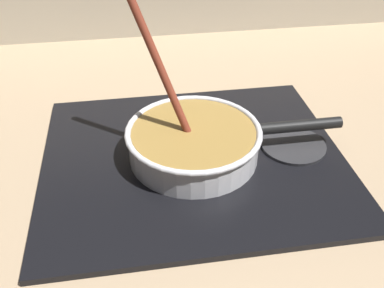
# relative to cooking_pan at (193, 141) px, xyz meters

# --- Properties ---
(ground) EXTENTS (2.40, 1.60, 0.04)m
(ground) POSITION_rel_cooking_pan_xyz_m (0.00, -0.15, -0.07)
(ground) COLOR #9E8466
(hob_plate) EXTENTS (0.56, 0.48, 0.01)m
(hob_plate) POSITION_rel_cooking_pan_xyz_m (-0.00, -0.00, -0.04)
(hob_plate) COLOR black
(hob_plate) RESTS_ON ground
(burner_ring) EXTENTS (0.21, 0.21, 0.01)m
(burner_ring) POSITION_rel_cooking_pan_xyz_m (-0.00, -0.00, -0.03)
(burner_ring) COLOR #592D0C
(burner_ring) RESTS_ON hob_plate
(spare_burner) EXTENTS (0.13, 0.13, 0.01)m
(spare_burner) POSITION_rel_cooking_pan_xyz_m (0.20, -0.00, -0.03)
(spare_burner) COLOR #262628
(spare_burner) RESTS_ON hob_plate
(cooking_pan) EXTENTS (0.41, 0.25, 0.31)m
(cooking_pan) POSITION_rel_cooking_pan_xyz_m (0.00, 0.00, 0.00)
(cooking_pan) COLOR silver
(cooking_pan) RESTS_ON hob_plate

